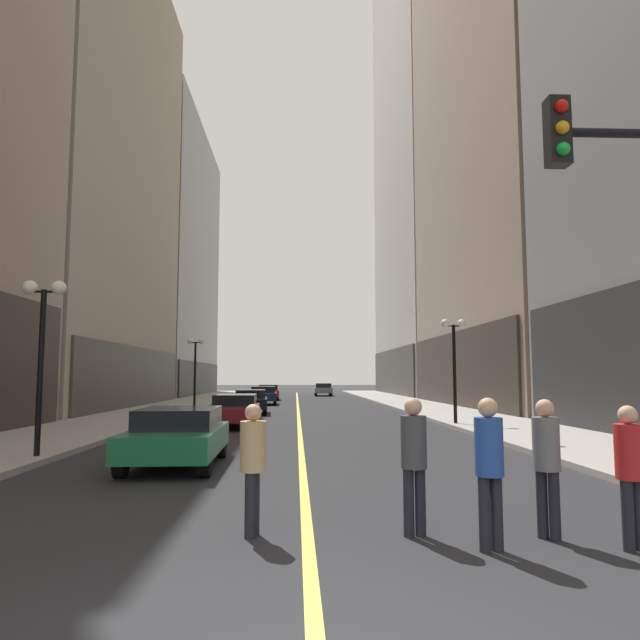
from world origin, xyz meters
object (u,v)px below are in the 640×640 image
(car_black, at_px, (251,401))
(car_green, at_px, (178,435))
(car_grey, at_px, (323,389))
(street_lamp_left_far, at_px, (195,357))
(car_navy, at_px, (263,395))
(pedestrian_with_orange_bag, at_px, (414,454))
(street_lamp_left_near, at_px, (42,328))
(street_lamp_right_mid, at_px, (454,347))
(car_maroon, at_px, (235,409))
(pedestrian_in_tan_trench, at_px, (253,459))
(fire_hydrant_right, at_px, (548,436))
(car_red, at_px, (268,392))
(pedestrian_in_red_jacket, at_px, (630,465))
(pedestrian_in_grey_suit, at_px, (546,456))
(pedestrian_in_blue_hoodie, at_px, (489,460))

(car_black, bearing_deg, car_green, -90.76)
(car_grey, relative_size, street_lamp_left_far, 1.05)
(car_navy, relative_size, pedestrian_with_orange_bag, 2.44)
(car_green, height_order, street_lamp_left_near, street_lamp_left_near)
(street_lamp_left_near, xyz_separation_m, street_lamp_left_far, (0.00, 21.93, 0.00))
(car_grey, relative_size, street_lamp_right_mid, 1.05)
(car_maroon, bearing_deg, pedestrian_in_tan_trench, -83.33)
(car_maroon, distance_m, street_lamp_left_near, 10.59)
(street_lamp_left_far, bearing_deg, car_maroon, -73.04)
(car_grey, distance_m, fire_hydrant_right, 45.91)
(car_red, height_order, street_lamp_right_mid, street_lamp_right_mid)
(car_grey, height_order, fire_hydrant_right, car_grey)
(car_black, distance_m, pedestrian_in_red_jacket, 26.33)
(car_black, relative_size, car_red, 0.95)
(fire_hydrant_right, bearing_deg, car_maroon, 140.40)
(car_black, height_order, pedestrian_in_tan_trench, pedestrian_in_tan_trench)
(pedestrian_in_red_jacket, height_order, street_lamp_right_mid, street_lamp_right_mid)
(pedestrian_in_grey_suit, height_order, street_lamp_left_near, street_lamp_left_near)
(pedestrian_in_grey_suit, xyz_separation_m, street_lamp_left_near, (-9.47, 7.04, 2.22))
(car_navy, bearing_deg, street_lamp_right_mid, -65.22)
(pedestrian_in_grey_suit, bearing_deg, car_navy, 98.92)
(pedestrian_with_orange_bag, bearing_deg, car_red, 95.14)
(pedestrian_with_orange_bag, relative_size, pedestrian_in_tan_trench, 1.05)
(pedestrian_in_tan_trench, xyz_separation_m, street_lamp_right_mid, (7.12, 16.08, 2.27))
(pedestrian_in_blue_hoodie, distance_m, pedestrian_in_tan_trench, 2.98)
(car_green, height_order, street_lamp_right_mid, street_lamp_right_mid)
(street_lamp_right_mid, bearing_deg, fire_hydrant_right, -86.25)
(car_black, bearing_deg, car_red, 89.72)
(car_black, distance_m, car_navy, 10.71)
(car_maroon, relative_size, pedestrian_in_grey_suit, 2.49)
(pedestrian_in_blue_hoodie, relative_size, street_lamp_left_near, 0.41)
(car_grey, xyz_separation_m, street_lamp_left_far, (-9.15, -25.47, 2.54))
(car_red, distance_m, fire_hydrant_right, 36.40)
(street_lamp_left_near, xyz_separation_m, fire_hydrant_right, (13.30, 1.68, -2.86))
(pedestrian_with_orange_bag, bearing_deg, fire_hydrant_right, 57.14)
(pedestrian_in_tan_trench, bearing_deg, pedestrian_with_orange_bag, -2.22)
(car_navy, distance_m, car_red, 8.18)
(car_green, height_order, car_red, same)
(car_green, xyz_separation_m, car_maroon, (0.25, 10.36, 0.00))
(pedestrian_with_orange_bag, distance_m, fire_hydrant_right, 10.17)
(pedestrian_in_red_jacket, bearing_deg, car_grey, 91.16)
(pedestrian_in_grey_suit, distance_m, street_lamp_left_far, 30.57)
(pedestrian_in_grey_suit, bearing_deg, car_black, 102.85)
(pedestrian_in_blue_hoodie, distance_m, fire_hydrant_right, 10.38)
(pedestrian_in_tan_trench, bearing_deg, pedestrian_in_red_jacket, -10.02)
(car_maroon, xyz_separation_m, pedestrian_in_grey_suit, (5.70, -16.61, 0.31))
(car_maroon, bearing_deg, street_lamp_right_mid, -1.59)
(car_red, xyz_separation_m, street_lamp_left_far, (-3.86, -14.90, 2.54))
(street_lamp_right_mid, bearing_deg, car_maroon, 178.41)
(car_grey, bearing_deg, car_red, -116.60)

